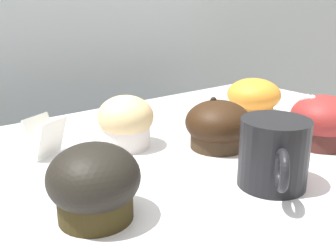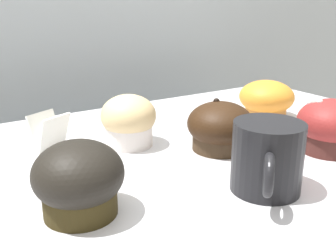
{
  "view_description": "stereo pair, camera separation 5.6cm",
  "coord_description": "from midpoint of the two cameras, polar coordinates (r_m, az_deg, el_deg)",
  "views": [
    {
      "loc": [
        -0.35,
        -0.41,
        1.11
      ],
      "look_at": [
        -0.01,
        0.02,
        0.93
      ],
      "focal_mm": 42.0,
      "sensor_mm": 36.0,
      "label": 1
    },
    {
      "loc": [
        -0.3,
        -0.44,
        1.11
      ],
      "look_at": [
        -0.01,
        0.02,
        0.93
      ],
      "focal_mm": 42.0,
      "sensor_mm": 36.0,
      "label": 2
    }
  ],
  "objects": [
    {
      "name": "muffin_front_left",
      "position": [
        0.65,
        24.83,
        -0.11
      ],
      "size": [
        0.1,
        0.1,
        0.08
      ],
      "color": "#47211D",
      "rests_on": "display_counter"
    },
    {
      "name": "muffin_back_center",
      "position": [
        0.8,
        16.05,
        3.69
      ],
      "size": [
        0.11,
        0.11,
        0.07
      ],
      "color": "#C77F36",
      "rests_on": "display_counter"
    },
    {
      "name": "coffee_cup",
      "position": [
        0.49,
        17.43,
        -4.24
      ],
      "size": [
        0.11,
        0.11,
        0.09
      ],
      "color": "black",
      "rests_on": "display_counter"
    },
    {
      "name": "wall_back",
      "position": [
        1.1,
        -14.31,
        6.58
      ],
      "size": [
        3.2,
        0.1,
        1.8
      ],
      "primitive_type": "cube",
      "color": "#A8B2B7",
      "rests_on": "ground"
    },
    {
      "name": "muffin_back_right",
      "position": [
        0.43,
        -9.14,
        -7.82
      ],
      "size": [
        0.1,
        0.1,
        0.08
      ],
      "color": "#312811",
      "rests_on": "display_counter"
    },
    {
      "name": "price_card",
      "position": [
        0.61,
        -14.3,
        -0.96
      ],
      "size": [
        0.06,
        0.06,
        0.06
      ],
      "color": "white",
      "rests_on": "display_counter"
    },
    {
      "name": "muffin_front_center",
      "position": [
        0.61,
        10.28,
        -0.29
      ],
      "size": [
        0.1,
        0.1,
        0.08
      ],
      "color": "#3A2A1A",
      "rests_on": "display_counter"
    },
    {
      "name": "muffin_back_left",
      "position": [
        0.62,
        -3.17,
        0.73
      ],
      "size": [
        0.09,
        0.09,
        0.08
      ],
      "color": "white",
      "rests_on": "display_counter"
    }
  ]
}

